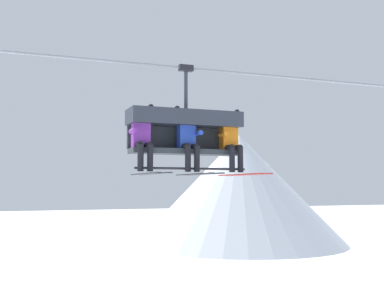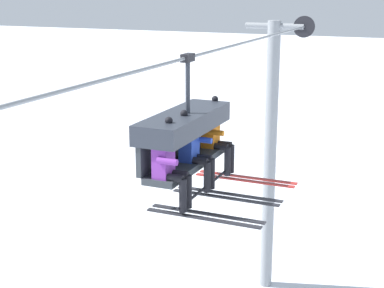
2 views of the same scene
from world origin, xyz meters
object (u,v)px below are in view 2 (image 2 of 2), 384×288
Objects in this scene: lift_tower_far at (271,153)px; skier_blue at (196,150)px; skier_purple at (171,166)px; skier_orange at (217,137)px; chairlift_chair at (183,132)px.

lift_tower_far reaches higher than skier_blue.
lift_tower_far is at bearing 6.26° from skier_purple.
skier_blue is 0.90m from skier_orange.
skier_purple is at bearing -173.74° from lift_tower_far.
lift_tower_far is at bearing 7.93° from skier_orange.
skier_purple is 1.00× the size of skier_blue.
lift_tower_far is 8.72m from skier_purple.
skier_blue is (0.89, 0.00, 0.00)m from skier_purple.
chairlift_chair is (-7.52, -0.71, 2.38)m from lift_tower_far.
skier_orange is at bearing 0.00° from skier_blue.
skier_blue is at bearing -173.01° from lift_tower_far.
chairlift_chair reaches higher than skier_blue.
skier_purple is 1.79m from skier_orange.
lift_tower_far is 4.66× the size of skier_orange.
lift_tower_far is 4.66× the size of skier_blue.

